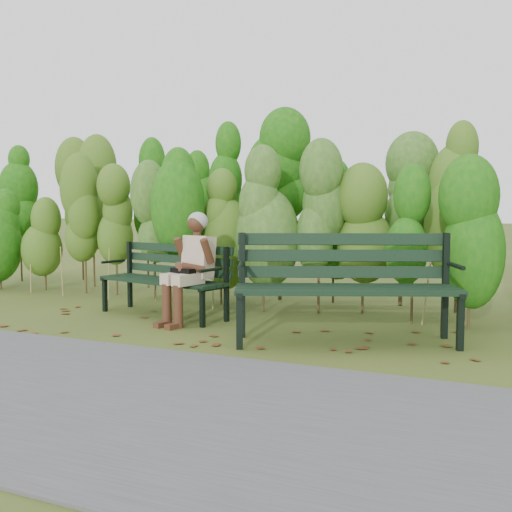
% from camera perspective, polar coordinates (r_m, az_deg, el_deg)
% --- Properties ---
extents(ground, '(80.00, 80.00, 0.00)m').
position_cam_1_polar(ground, '(6.06, -1.36, -7.34)').
color(ground, '#3B4D1D').
extents(footpath, '(60.00, 2.50, 0.01)m').
position_cam_1_polar(footpath, '(4.24, -14.51, -12.80)').
color(footpath, '#474749').
rests_on(footpath, ground).
extents(hedge_band, '(11.04, 1.67, 2.42)m').
position_cam_1_polar(hedge_band, '(7.65, 4.62, 4.67)').
color(hedge_band, '#47381E').
rests_on(hedge_band, ground).
extents(leaf_litter, '(5.49, 2.14, 0.01)m').
position_cam_1_polar(leaf_litter, '(6.03, -5.01, -7.39)').
color(leaf_litter, brown).
rests_on(leaf_litter, ground).
extents(bench_left, '(1.73, 0.89, 0.83)m').
position_cam_1_polar(bench_left, '(7.02, -8.38, -1.68)').
color(bench_left, black).
rests_on(bench_left, ground).
extents(bench_right, '(2.14, 1.39, 1.02)m').
position_cam_1_polar(bench_right, '(5.67, 8.49, -2.08)').
color(bench_right, black).
rests_on(bench_right, ground).
extents(seated_woman, '(0.51, 0.74, 1.21)m').
position_cam_1_polar(seated_woman, '(6.52, -6.24, -0.44)').
color(seated_woman, '#C4B88E').
rests_on(seated_woman, ground).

